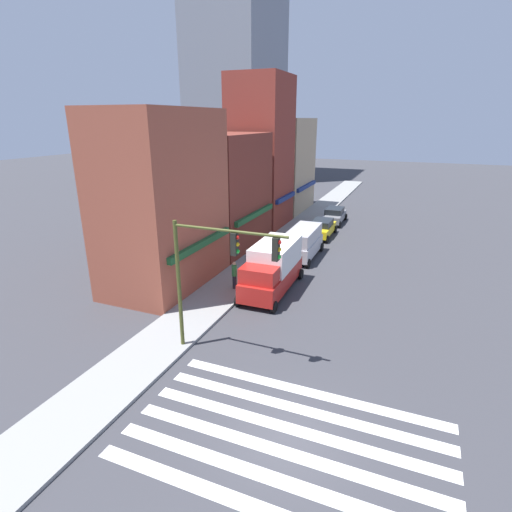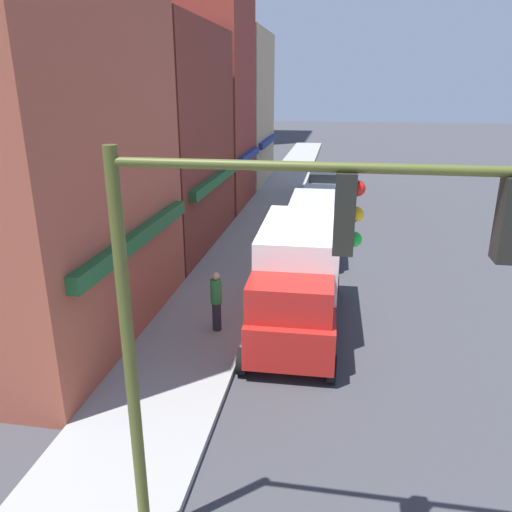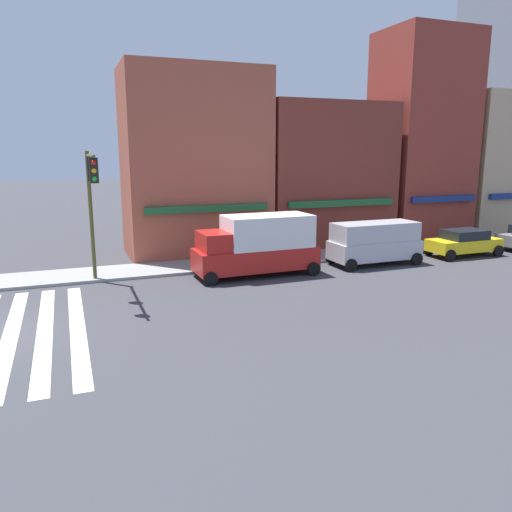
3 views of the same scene
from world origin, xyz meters
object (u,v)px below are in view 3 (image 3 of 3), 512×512
Objects in this scene: van_silver at (375,242)px; pedestrian_green_top at (228,248)px; sedan_yellow at (464,242)px; traffic_signal at (91,191)px; box_truck_red at (258,244)px.

pedestrian_green_top is (-7.79, 2.22, -0.21)m from van_silver.
sedan_yellow is (6.30, 0.00, -0.44)m from van_silver.
box_truck_red is (7.75, 0.20, -2.90)m from traffic_signal.
van_silver is 1.14× the size of sedan_yellow.
box_truck_red is 2.44m from pedestrian_green_top.
pedestrian_green_top reaches higher than sedan_yellow.
traffic_signal is 8.28m from box_truck_red.
traffic_signal is 15.02m from van_silver.
sedan_yellow is at bearing 130.80° from pedestrian_green_top.
traffic_signal reaches higher than pedestrian_green_top.
van_silver is at bearing 0.78° from traffic_signal.
box_truck_red reaches higher than sedan_yellow.
van_silver is at bearing 179.49° from sedan_yellow.
box_truck_red is 1.41× the size of sedan_yellow.
traffic_signal is 3.49× the size of pedestrian_green_top.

